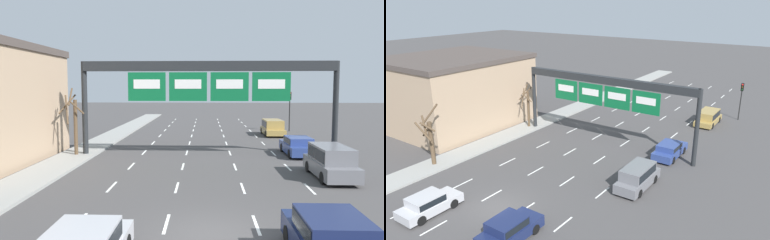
{
  "view_description": "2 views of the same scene",
  "coord_description": "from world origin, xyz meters",
  "views": [
    {
      "loc": [
        -0.22,
        -12.35,
        5.02
      ],
      "look_at": [
        -1.11,
        12.17,
        2.87
      ],
      "focal_mm": 35.0,
      "sensor_mm": 36.0,
      "label": 1
    },
    {
      "loc": [
        17.58,
        -15.78,
        14.02
      ],
      "look_at": [
        -0.26,
        10.35,
        3.65
      ],
      "focal_mm": 35.0,
      "sensor_mm": 36.0,
      "label": 2
    }
  ],
  "objects": [
    {
      "name": "ground_plane",
      "position": [
        0.0,
        0.0,
        0.0
      ],
      "size": [
        220.0,
        220.0,
        0.0
      ],
      "primitive_type": "plane",
      "color": "#474444"
    },
    {
      "name": "lane_dashes",
      "position": [
        -0.0,
        13.5,
        0.0
      ],
      "size": [
        10.02,
        67.0,
        0.01
      ],
      "color": "white",
      "rests_on": "ground_plane"
    },
    {
      "name": "sign_gantry",
      "position": [
        -0.0,
        14.58,
        5.71
      ],
      "size": [
        18.5,
        0.7,
        6.88
      ],
      "color": "#232628",
      "rests_on": "ground_plane"
    },
    {
      "name": "car_navy",
      "position": [
        3.27,
        -2.15,
        0.81
      ],
      "size": [
        1.92,
        4.18,
        1.54
      ],
      "color": "#19234C",
      "rests_on": "ground_plane"
    },
    {
      "name": "suv_gold",
      "position": [
        6.8,
        26.82,
        0.92
      ],
      "size": [
        1.98,
        4.78,
        1.64
      ],
      "color": "#A88947",
      "rests_on": "ground_plane"
    },
    {
      "name": "suv_grey",
      "position": [
        6.72,
        8.3,
        1.0
      ],
      "size": [
        1.86,
        4.66,
        1.8
      ],
      "color": "slate",
      "rests_on": "ground_plane"
    },
    {
      "name": "car_blue",
      "position": [
        6.6,
        15.28,
        0.74
      ],
      "size": [
        1.86,
        4.54,
        1.38
      ],
      "color": "navy",
      "rests_on": "ground_plane"
    },
    {
      "name": "traffic_light_near_gantry",
      "position": [
        9.36,
        30.55,
        3.21
      ],
      "size": [
        0.3,
        0.35,
        4.49
      ],
      "color": "black",
      "rests_on": "ground_plane"
    },
    {
      "name": "tree_bare_closest",
      "position": [
        -9.72,
        14.21,
        2.57
      ],
      "size": [
        1.87,
        1.98,
        4.82
      ],
      "color": "brown",
      "rests_on": "sidewalk_left"
    }
  ]
}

